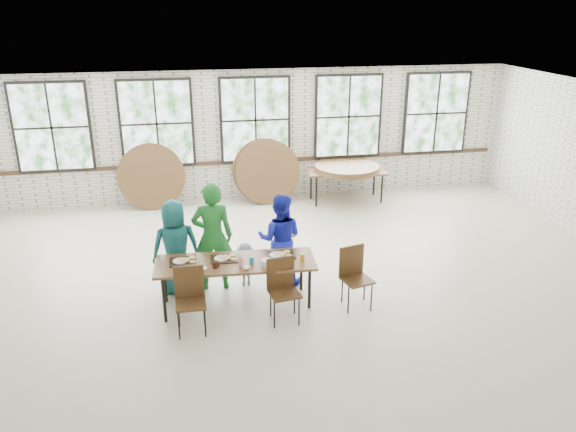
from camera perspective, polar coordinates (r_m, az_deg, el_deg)
name	(u,v)px	position (r m, az deg, el deg)	size (l,w,h in m)	color
room	(255,122)	(13.00, -3.34, 9.52)	(12.00, 12.00, 12.00)	beige
dining_table	(236,265)	(8.54, -5.34, -4.94)	(2.44, 0.95, 0.74)	brown
chair_near_left	(190,294)	(8.09, -9.93, -7.78)	(0.42, 0.41, 0.95)	#452C17
chair_near_right	(282,284)	(8.22, -0.58, -6.93)	(0.48, 0.46, 0.95)	#452C17
chair_spare	(354,271)	(8.65, 6.74, -5.60)	(0.51, 0.50, 0.95)	#452C17
adult_teal	(176,247)	(9.07, -11.33, -3.09)	(0.75, 0.49, 1.54)	#18565C
adult_green	(213,237)	(9.02, -7.67, -2.10)	(0.66, 0.43, 1.80)	#1C6925
toddler	(245,264)	(9.28, -4.34, -4.89)	(0.48, 0.27, 0.74)	#131C3C
adult_blue	(280,239)	(9.18, -0.82, -2.35)	(0.75, 0.58, 1.54)	#1A24BB
storage_table	(347,173)	(13.11, 5.98, 4.39)	(1.86, 0.91, 0.74)	brown
tabletop_clutter	(241,261)	(8.48, -4.75, -4.53)	(2.01, 0.63, 0.11)	black
round_tops_stacked	(347,168)	(13.08, 5.99, 4.89)	(1.50, 1.50, 0.13)	brown
round_tops_leaning	(229,173)	(12.90, -6.05, 4.34)	(4.12, 0.46, 1.49)	brown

